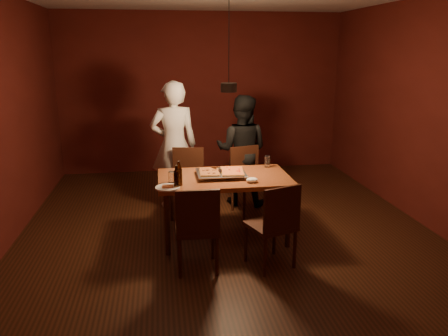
{
  "coord_description": "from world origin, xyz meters",
  "views": [
    {
      "loc": [
        -0.77,
        -4.84,
        2.16
      ],
      "look_at": [
        -0.07,
        -0.08,
        0.85
      ],
      "focal_mm": 35.0,
      "sensor_mm": 36.0,
      "label": 1
    }
  ],
  "objects": [
    {
      "name": "pizza_meat",
      "position": [
        -0.23,
        -0.06,
        0.81
      ],
      "size": [
        0.24,
        0.36,
        0.02
      ],
      "primitive_type": "cube",
      "rotation": [
        0.0,
        0.0,
        -0.04
      ],
      "color": "maroon",
      "rests_on": "pizza_tray"
    },
    {
      "name": "chair_far_right",
      "position": [
        0.38,
        0.72,
        0.54
      ],
      "size": [
        0.52,
        0.52,
        0.49
      ],
      "rotation": [
        0.0,
        0.0,
        3.41
      ],
      "color": "#38190F",
      "rests_on": "floor"
    },
    {
      "name": "spatula",
      "position": [
        -0.11,
        -0.06,
        0.81
      ],
      "size": [
        0.19,
        0.25,
        0.04
      ],
      "primitive_type": null,
      "rotation": [
        0.0,
        0.0,
        0.48
      ],
      "color": "silver",
      "rests_on": "pizza_tray"
    },
    {
      "name": "beer_bottle_a",
      "position": [
        -0.62,
        -0.43,
        0.87
      ],
      "size": [
        0.06,
        0.06,
        0.24
      ],
      "color": "black",
      "rests_on": "dining_table"
    },
    {
      "name": "plate_slice",
      "position": [
        -0.72,
        -0.43,
        0.76
      ],
      "size": [
        0.26,
        0.26,
        0.03
      ],
      "color": "white",
      "rests_on": "dining_table"
    },
    {
      "name": "pizza_cheese",
      "position": [
        0.03,
        -0.07,
        0.81
      ],
      "size": [
        0.29,
        0.42,
        0.02
      ],
      "primitive_type": "cube",
      "rotation": [
        0.0,
        0.0,
        -0.09
      ],
      "color": "gold",
      "rests_on": "pizza_tray"
    },
    {
      "name": "pizza_tray",
      "position": [
        -0.1,
        -0.07,
        0.77
      ],
      "size": [
        0.58,
        0.48,
        0.05
      ],
      "primitive_type": "cube",
      "rotation": [
        0.0,
        0.0,
        0.06
      ],
      "color": "silver",
      "rests_on": "dining_table"
    },
    {
      "name": "chair_near_right",
      "position": [
        0.33,
        -0.92,
        0.54
      ],
      "size": [
        0.54,
        0.54,
        0.49
      ],
      "rotation": [
        0.0,
        0.0,
        0.35
      ],
      "color": "#38190F",
      "rests_on": "floor"
    },
    {
      "name": "beer_bottle_b",
      "position": [
        -0.59,
        -0.35,
        0.88
      ],
      "size": [
        0.07,
        0.07,
        0.27
      ],
      "color": "black",
      "rests_on": "dining_table"
    },
    {
      "name": "chair_far_left",
      "position": [
        -0.43,
        0.75,
        0.54
      ],
      "size": [
        0.49,
        0.49,
        0.49
      ],
      "rotation": [
        0.0,
        0.0,
        2.95
      ],
      "color": "#38190F",
      "rests_on": "floor"
    },
    {
      "name": "room_shell",
      "position": [
        0.0,
        0.0,
        1.4
      ],
      "size": [
        6.0,
        6.0,
        6.0
      ],
      "color": "#3C1C10",
      "rests_on": "ground"
    },
    {
      "name": "chair_near_left",
      "position": [
        -0.45,
        -0.89,
        0.54
      ],
      "size": [
        0.43,
        0.43,
        0.49
      ],
      "rotation": [
        0.0,
        0.0,
        -0.01
      ],
      "color": "#38190F",
      "rests_on": "floor"
    },
    {
      "name": "diner_white",
      "position": [
        -0.59,
        1.1,
        0.88
      ],
      "size": [
        0.67,
        0.46,
        1.76
      ],
      "primitive_type": "imported",
      "rotation": [
        0.0,
        0.0,
        3.21
      ],
      "color": "silver",
      "rests_on": "floor"
    },
    {
      "name": "water_glass_left",
      "position": [
        -0.66,
        -0.23,
        0.81
      ],
      "size": [
        0.08,
        0.08,
        0.12
      ],
      "primitive_type": "cylinder",
      "color": "silver",
      "rests_on": "dining_table"
    },
    {
      "name": "pendant_lamp",
      "position": [
        0.0,
        0.0,
        1.76
      ],
      "size": [
        0.18,
        0.18,
        1.1
      ],
      "color": "black",
      "rests_on": "ceiling"
    },
    {
      "name": "water_glass_right",
      "position": [
        0.53,
        0.24,
        0.82
      ],
      "size": [
        0.07,
        0.07,
        0.14
      ],
      "primitive_type": "cylinder",
      "color": "silver",
      "rests_on": "dining_table"
    },
    {
      "name": "dining_table",
      "position": [
        -0.07,
        -0.08,
        0.68
      ],
      "size": [
        1.5,
        0.9,
        0.75
      ],
      "color": "brown",
      "rests_on": "floor"
    },
    {
      "name": "diner_dark",
      "position": [
        0.36,
        1.09,
        0.78
      ],
      "size": [
        0.93,
        0.84,
        1.56
      ],
      "primitive_type": "imported",
      "rotation": [
        0.0,
        0.0,
        2.74
      ],
      "color": "black",
      "rests_on": "floor"
    },
    {
      "name": "napkin",
      "position": [
        0.2,
        -0.36,
        0.78
      ],
      "size": [
        0.13,
        0.1,
        0.05
      ],
      "primitive_type": "ellipsoid",
      "color": "white",
      "rests_on": "dining_table"
    }
  ]
}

